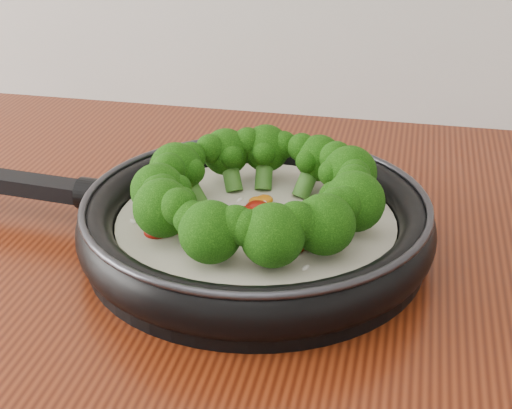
# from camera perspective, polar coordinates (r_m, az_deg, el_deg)

# --- Properties ---
(skillet) EXTENTS (0.54, 0.36, 0.10)m
(skillet) POSITION_cam_1_polar(r_m,az_deg,el_deg) (0.71, -0.21, -0.91)
(skillet) COLOR black
(skillet) RESTS_ON counter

